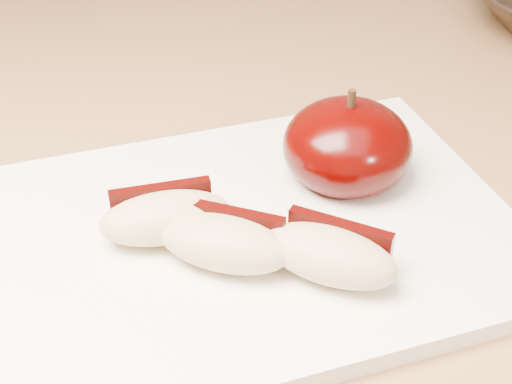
{
  "coord_description": "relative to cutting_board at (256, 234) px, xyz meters",
  "views": [
    {
      "loc": [
        0.05,
        0.04,
        1.18
      ],
      "look_at": [
        0.06,
        0.37,
        0.94
      ],
      "focal_mm": 50.0,
      "sensor_mm": 36.0,
      "label": 1
    }
  ],
  "objects": [
    {
      "name": "back_cabinet",
      "position": [
        -0.06,
        0.83,
        -0.44
      ],
      "size": [
        2.4,
        0.62,
        0.94
      ],
      "color": "silver",
      "rests_on": "ground"
    },
    {
      "name": "cutting_board",
      "position": [
        0.0,
        0.0,
        0.0
      ],
      "size": [
        0.36,
        0.3,
        0.01
      ],
      "primitive_type": "cube",
      "rotation": [
        0.0,
        0.0,
        0.28
      ],
      "color": "white",
      "rests_on": "island_counter"
    },
    {
      "name": "apple_half",
      "position": [
        0.06,
        0.05,
        0.03
      ],
      "size": [
        0.09,
        0.09,
        0.07
      ],
      "rotation": [
        0.0,
        0.0,
        -0.15
      ],
      "color": "black",
      "rests_on": "cutting_board"
    },
    {
      "name": "apple_wedge_a",
      "position": [
        -0.05,
        -0.01,
        0.02
      ],
      "size": [
        0.08,
        0.05,
        0.03
      ],
      "rotation": [
        0.0,
        0.0,
        0.21
      ],
      "color": "tan",
      "rests_on": "cutting_board"
    },
    {
      "name": "apple_wedge_b",
      "position": [
        -0.02,
        -0.03,
        0.02
      ],
      "size": [
        0.08,
        0.06,
        0.03
      ],
      "rotation": [
        0.0,
        0.0,
        -0.37
      ],
      "color": "tan",
      "rests_on": "cutting_board"
    },
    {
      "name": "apple_wedge_c",
      "position": [
        0.04,
        -0.04,
        0.02
      ],
      "size": [
        0.08,
        0.07,
        0.03
      ],
      "rotation": [
        0.0,
        0.0,
        -0.48
      ],
      "color": "tan",
      "rests_on": "cutting_board"
    }
  ]
}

